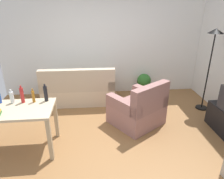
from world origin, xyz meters
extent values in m
cube|color=olive|center=(0.00, 0.00, -0.01)|extent=(5.20, 4.40, 0.02)
cube|color=white|center=(0.00, 2.20, 1.35)|extent=(5.20, 0.10, 2.70)
cube|color=beige|center=(-0.62, 1.65, 0.20)|extent=(1.72, 0.84, 0.40)
cube|color=#C0AD91|center=(-0.62, 1.31, 0.66)|extent=(1.72, 0.16, 0.52)
cube|color=#C8B597|center=(0.16, 1.65, 0.51)|extent=(0.16, 0.84, 0.22)
cube|color=#C8B597|center=(-1.40, 1.65, 0.51)|extent=(0.16, 0.84, 0.22)
cylinder|color=black|center=(2.25, 0.97, 0.01)|extent=(0.26, 0.26, 0.03)
cylinder|color=black|center=(2.25, 0.97, 0.87)|extent=(0.03, 0.03, 1.68)
cone|color=black|center=(2.25, 0.97, 1.76)|extent=(0.32, 0.32, 0.10)
cube|color=#C6B28E|center=(-1.49, -0.16, 0.74)|extent=(1.21, 0.72, 0.04)
cube|color=tan|center=(-0.93, -0.46, 0.36)|extent=(0.06, 0.06, 0.72)
cube|color=tan|center=(-0.94, 0.16, 0.36)|extent=(0.06, 0.06, 0.72)
cylinder|color=brown|center=(1.07, 1.90, 0.11)|extent=(0.24, 0.24, 0.22)
sphere|color=#2D6B28|center=(1.07, 1.90, 0.39)|extent=(0.36, 0.36, 0.36)
cube|color=#996B66|center=(0.59, 0.50, 0.20)|extent=(1.22, 1.20, 0.40)
cube|color=#8C625D|center=(0.79, 0.22, 0.66)|extent=(0.83, 0.65, 0.52)
cube|color=#926661|center=(0.89, 0.71, 0.51)|extent=(0.61, 0.78, 0.22)
cube|color=#926661|center=(0.29, 0.29, 0.51)|extent=(0.61, 0.78, 0.22)
cylinder|color=silver|center=(-1.57, 0.05, 0.86)|extent=(0.06, 0.06, 0.20)
cylinder|color=silver|center=(-1.57, 0.05, 0.98)|extent=(0.03, 0.03, 0.04)
cylinder|color=#AD2323|center=(-1.41, 0.05, 0.89)|extent=(0.06, 0.06, 0.26)
cylinder|color=#AD2323|center=(-1.41, 0.05, 1.04)|extent=(0.03, 0.03, 0.04)
cylinder|color=#9E6019|center=(-1.23, 0.05, 0.86)|extent=(0.05, 0.05, 0.20)
cylinder|color=#9E6019|center=(-1.23, 0.05, 0.98)|extent=(0.02, 0.02, 0.04)
cylinder|color=black|center=(-1.04, 0.08, 0.89)|extent=(0.06, 0.06, 0.26)
cylinder|color=black|center=(-1.04, 0.08, 1.04)|extent=(0.03, 0.03, 0.04)
camera|label=1|loc=(-0.21, -3.06, 2.25)|focal=32.57mm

